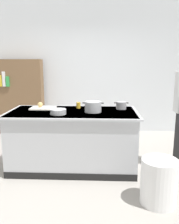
# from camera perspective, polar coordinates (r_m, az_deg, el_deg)

# --- Properties ---
(ground_plane) EXTENTS (10.00, 10.00, 0.00)m
(ground_plane) POSITION_cam_1_polar(r_m,az_deg,el_deg) (3.88, -3.92, -12.96)
(ground_plane) COLOR #9E9991
(back_wall) EXTENTS (6.40, 0.12, 3.00)m
(back_wall) POSITION_cam_1_polar(r_m,az_deg,el_deg) (5.61, -1.72, 10.61)
(back_wall) COLOR silver
(back_wall) RESTS_ON ground_plane
(counter_island) EXTENTS (1.98, 0.98, 0.90)m
(counter_island) POSITION_cam_1_polar(r_m,az_deg,el_deg) (3.71, -4.02, -6.43)
(counter_island) COLOR #B7BABF
(counter_island) RESTS_ON ground_plane
(cutting_board) EXTENTS (0.40, 0.28, 0.02)m
(cutting_board) POSITION_cam_1_polar(r_m,az_deg,el_deg) (3.85, -11.16, 0.90)
(cutting_board) COLOR silver
(cutting_board) RESTS_ON counter_island
(onion) EXTENTS (0.08, 0.08, 0.08)m
(onion) POSITION_cam_1_polar(r_m,az_deg,el_deg) (3.90, -11.86, 1.76)
(onion) COLOR tan
(onion) RESTS_ON cutting_board
(stock_pot) EXTENTS (0.32, 0.25, 0.16)m
(stock_pot) POSITION_cam_1_polar(r_m,az_deg,el_deg) (3.53, 0.85, 1.29)
(stock_pot) COLOR #B7BABF
(stock_pot) RESTS_ON counter_island
(sauce_pan) EXTENTS (0.23, 0.16, 0.12)m
(sauce_pan) POSITION_cam_1_polar(r_m,az_deg,el_deg) (3.79, 7.67, 1.60)
(sauce_pan) COLOR #99999E
(sauce_pan) RESTS_ON counter_island
(mixing_bowl) EXTENTS (0.23, 0.23, 0.07)m
(mixing_bowl) POSITION_cam_1_polar(r_m,az_deg,el_deg) (3.42, -7.59, 0.09)
(mixing_bowl) COLOR #B7BABF
(mixing_bowl) RESTS_ON counter_island
(juice_cup) EXTENTS (0.07, 0.07, 0.10)m
(juice_cup) POSITION_cam_1_polar(r_m,az_deg,el_deg) (3.82, -2.70, 1.63)
(juice_cup) COLOR yellow
(juice_cup) RESTS_ON counter_island
(trash_bin) EXTENTS (0.42, 0.42, 0.55)m
(trash_bin) POSITION_cam_1_polar(r_m,az_deg,el_deg) (2.97, 16.47, -15.89)
(trash_bin) COLOR white
(trash_bin) RESTS_ON ground_plane
(bookshelf) EXTENTS (1.10, 0.31, 1.70)m
(bookshelf) POSITION_cam_1_polar(r_m,az_deg,el_deg) (5.67, -16.70, 3.54)
(bookshelf) COLOR brown
(bookshelf) RESTS_ON ground_plane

